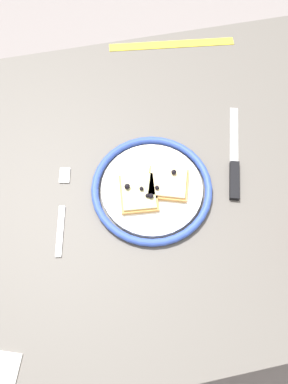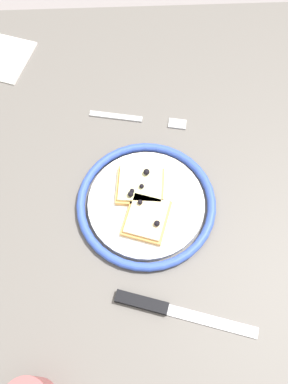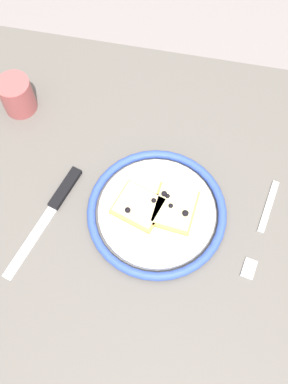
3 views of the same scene
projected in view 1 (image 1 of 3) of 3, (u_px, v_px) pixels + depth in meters
name	position (u px, v px, depth m)	size (l,w,h in m)	color
ground_plane	(145.00, 266.00, 1.52)	(6.00, 6.00, 0.00)	gray
dining_table	(145.00, 197.00, 0.95)	(1.04, 0.82, 0.72)	#5B5651
plate	(152.00, 189.00, 0.85)	(0.26, 0.26, 0.02)	white
pizza_slice_near	(168.00, 183.00, 0.84)	(0.10, 0.10, 0.03)	tan
pizza_slice_far	(139.00, 193.00, 0.83)	(0.09, 0.09, 0.03)	tan
knife	(234.00, 167.00, 0.87)	(0.09, 0.24, 0.01)	silver
fork	(62.00, 209.00, 0.84)	(0.05, 0.20, 0.00)	#BABABA
measuring_tape	(172.00, 44.00, 1.04)	(0.32, 0.02, 0.00)	yellow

